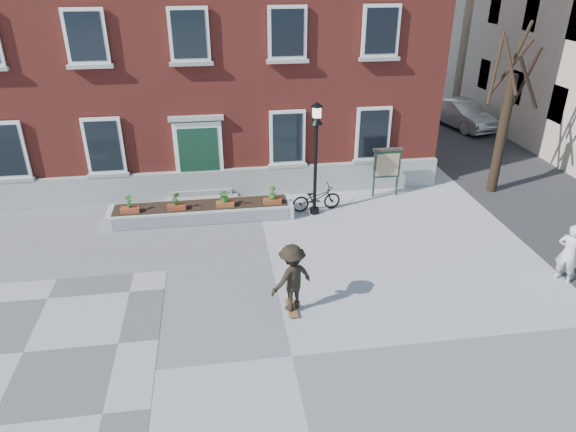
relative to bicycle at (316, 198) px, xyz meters
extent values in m
plane|color=#9D9DA0|center=(-1.99, -7.30, -0.46)|extent=(100.00, 100.00, 0.00)
cube|color=#575759|center=(-7.99, -6.30, -0.46)|extent=(6.00, 6.00, 0.01)
imported|color=black|center=(0.00, 0.00, 0.00)|extent=(1.81, 0.81, 0.92)
imported|color=#B5B7BA|center=(9.49, 8.80, 0.24)|extent=(2.46, 4.48, 1.40)
imported|color=silver|center=(5.87, -5.37, 0.40)|extent=(0.71, 0.75, 1.72)
cube|color=maroon|center=(-3.99, 6.70, 5.54)|extent=(18.00, 10.00, 12.00)
cube|color=#A0A09B|center=(-3.99, 1.58, 0.09)|extent=(18.00, 0.24, 1.10)
cube|color=gray|center=(-3.99, 1.45, -0.36)|extent=(2.60, 0.80, 0.20)
cube|color=gray|center=(-3.99, 1.60, -0.16)|extent=(2.20, 0.50, 0.20)
cube|color=white|center=(-3.99, 1.62, 1.19)|extent=(1.70, 0.12, 2.50)
cube|color=#123221|center=(-3.99, 1.57, 1.09)|extent=(1.40, 0.06, 2.30)
cube|color=#A9A9A4|center=(-3.99, 1.58, 2.59)|extent=(1.90, 0.25, 0.15)
cube|color=white|center=(-10.39, 1.60, 1.74)|extent=(1.30, 0.10, 2.00)
cube|color=black|center=(-10.39, 1.55, 1.74)|extent=(1.08, 0.04, 1.78)
cube|color=#969691|center=(-10.39, 1.54, 0.68)|extent=(1.44, 0.20, 0.12)
cube|color=white|center=(-7.19, 1.60, 1.74)|extent=(1.30, 0.10, 2.00)
cube|color=black|center=(-7.19, 1.55, 1.74)|extent=(1.08, 0.04, 1.78)
cube|color=#999994|center=(-7.19, 1.54, 0.68)|extent=(1.44, 0.20, 0.12)
cube|color=white|center=(-7.19, 1.60, 5.34)|extent=(1.30, 0.10, 1.70)
cube|color=black|center=(-7.19, 1.55, 5.34)|extent=(1.08, 0.04, 1.48)
cube|color=#ACABA6|center=(-7.19, 1.54, 4.43)|extent=(1.44, 0.20, 0.12)
cube|color=white|center=(-3.99, 1.60, 5.34)|extent=(1.30, 0.10, 1.70)
cube|color=black|center=(-3.99, 1.55, 5.34)|extent=(1.08, 0.04, 1.48)
cube|color=#959591|center=(-3.99, 1.54, 4.43)|extent=(1.44, 0.20, 0.12)
cube|color=white|center=(-0.79, 1.60, 1.74)|extent=(1.30, 0.10, 2.00)
cube|color=black|center=(-0.79, 1.55, 1.74)|extent=(1.08, 0.04, 1.78)
cube|color=#A9A8A3|center=(-0.79, 1.54, 0.68)|extent=(1.44, 0.20, 0.12)
cube|color=silver|center=(-0.79, 1.60, 5.34)|extent=(1.30, 0.10, 1.70)
cube|color=black|center=(-0.79, 1.55, 5.34)|extent=(1.08, 0.04, 1.48)
cube|color=#A7A7A2|center=(-0.79, 1.54, 4.43)|extent=(1.44, 0.20, 0.12)
cube|color=white|center=(2.41, 1.60, 1.74)|extent=(1.30, 0.10, 2.00)
cube|color=black|center=(2.41, 1.55, 1.74)|extent=(1.08, 0.04, 1.78)
cube|color=gray|center=(2.41, 1.54, 0.68)|extent=(1.44, 0.20, 0.12)
cube|color=white|center=(2.41, 1.60, 5.34)|extent=(1.30, 0.10, 1.70)
cube|color=black|center=(2.41, 1.55, 5.34)|extent=(1.08, 0.04, 1.48)
cube|color=#969691|center=(2.41, 1.54, 4.43)|extent=(1.44, 0.20, 0.12)
cube|color=silver|center=(-3.99, -0.10, -0.21)|extent=(6.20, 1.10, 0.50)
cube|color=silver|center=(-3.99, -0.66, -0.21)|extent=(5.80, 0.02, 0.40)
cube|color=black|center=(-3.99, -0.10, 0.04)|extent=(5.80, 0.90, 0.06)
cube|color=#953920|center=(-6.29, -0.35, 0.14)|extent=(0.60, 0.25, 0.20)
imported|color=#24601C|center=(-6.29, -0.35, 0.46)|extent=(0.24, 0.24, 0.45)
cube|color=maroon|center=(-4.79, -0.35, 0.14)|extent=(0.60, 0.25, 0.20)
imported|color=#31691F|center=(-4.79, -0.35, 0.46)|extent=(0.25, 0.25, 0.45)
cube|color=#974920|center=(-3.19, -0.35, 0.14)|extent=(0.60, 0.25, 0.20)
imported|color=#2A661E|center=(-3.19, -0.35, 0.46)|extent=(0.40, 0.40, 0.45)
cube|color=brown|center=(-1.59, -0.35, 0.14)|extent=(0.60, 0.25, 0.20)
imported|color=#336D20|center=(-1.59, -0.35, 0.46)|extent=(0.25, 0.25, 0.45)
cylinder|color=black|center=(7.01, 0.70, 1.74)|extent=(0.36, 0.36, 4.40)
cylinder|color=black|center=(7.51, 0.70, 3.83)|extent=(0.12, 1.12, 2.23)
cylinder|color=#312015|center=(7.18, 1.22, 4.09)|extent=(1.18, 0.49, 1.97)
cylinder|color=#2F2215|center=(6.51, 1.06, 4.09)|extent=(0.88, 1.14, 2.35)
cylinder|color=#311E16|center=(6.70, 0.48, 4.27)|extent=(0.60, 0.77, 1.90)
cylinder|color=black|center=(7.21, 0.07, 3.78)|extent=(1.39, 0.55, 1.95)
cylinder|color=#322416|center=(7.16, 0.83, 4.91)|extent=(0.43, 0.48, 1.58)
cube|color=#343437|center=(10.01, 10.70, -0.46)|extent=(8.00, 36.00, 0.01)
cube|color=black|center=(11.05, 3.50, 2.04)|extent=(0.08, 1.00, 1.50)
cube|color=black|center=(11.05, 6.70, 2.04)|extent=(0.08, 1.00, 1.50)
cube|color=black|center=(11.05, 9.90, 2.04)|extent=(0.08, 1.00, 1.50)
cube|color=black|center=(11.05, 6.70, 5.34)|extent=(0.08, 1.00, 1.50)
cube|color=black|center=(11.05, 9.90, 5.34)|extent=(0.08, 1.00, 1.50)
cylinder|color=black|center=(-0.11, -0.24, -0.36)|extent=(0.32, 0.32, 0.20)
cylinder|color=black|center=(-0.11, -0.24, 1.14)|extent=(0.12, 0.12, 3.20)
cone|color=black|center=(-0.11, -0.24, 2.89)|extent=(0.40, 0.40, 0.30)
cube|color=#FDEEBB|center=(-0.11, -0.24, 3.14)|extent=(0.24, 0.24, 0.34)
cone|color=black|center=(-0.11, -0.24, 3.39)|extent=(0.40, 0.40, 0.16)
cylinder|color=#172E22|center=(2.33, 0.85, 0.44)|extent=(0.08, 0.08, 1.80)
cylinder|color=#172F1F|center=(3.23, 0.85, 0.44)|extent=(0.08, 0.08, 1.80)
cube|color=#1B3724|center=(2.78, 0.85, 0.79)|extent=(1.00, 0.10, 1.00)
cube|color=#C7B580|center=(2.78, 0.79, 0.79)|extent=(0.85, 0.02, 0.85)
cube|color=#3A3632|center=(2.78, 0.85, 1.36)|extent=(1.10, 0.16, 0.10)
cube|color=brown|center=(-1.74, -5.62, -0.40)|extent=(0.22, 0.78, 0.03)
cylinder|color=black|center=(-1.83, -5.90, -0.44)|extent=(0.03, 0.05, 0.05)
cylinder|color=black|center=(-1.65, -5.90, -0.44)|extent=(0.03, 0.05, 0.05)
cylinder|color=black|center=(-1.83, -5.34, -0.44)|extent=(0.03, 0.05, 0.05)
cylinder|color=black|center=(-1.65, -5.34, -0.44)|extent=(0.03, 0.05, 0.05)
imported|color=black|center=(-1.74, -5.62, 0.51)|extent=(1.34, 1.14, 1.80)
camera|label=1|loc=(-3.38, -16.06, 7.49)|focal=32.00mm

